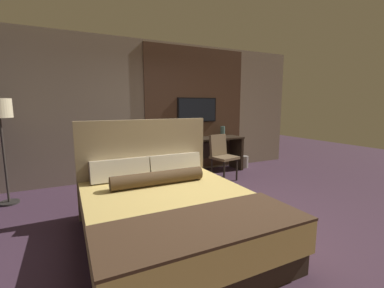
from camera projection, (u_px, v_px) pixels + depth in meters
ground_plane at (217, 223)px, 3.30m from camera, size 16.00×16.00×0.00m
wall_back_tv_panel at (159, 110)px, 5.45m from camera, size 7.20×0.09×2.80m
bed at (171, 212)px, 2.87m from camera, size 1.83×2.16×1.30m
desk at (201, 149)px, 5.70m from camera, size 1.90×0.53×0.78m
tv at (197, 110)px, 5.76m from camera, size 0.96×0.04×0.54m
desk_chair at (221, 153)px, 5.17m from camera, size 0.54×0.54×0.91m
floor_lamp at (0, 117)px, 3.75m from camera, size 0.34×0.34×1.60m
vase_tall at (223, 131)px, 5.99m from camera, size 0.10×0.10×0.23m
vase_short at (171, 134)px, 5.20m from camera, size 0.13×0.13×0.29m
book at (179, 139)px, 5.34m from camera, size 0.25×0.20×0.03m
waste_bin at (244, 162)px, 6.21m from camera, size 0.22×0.22×0.28m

